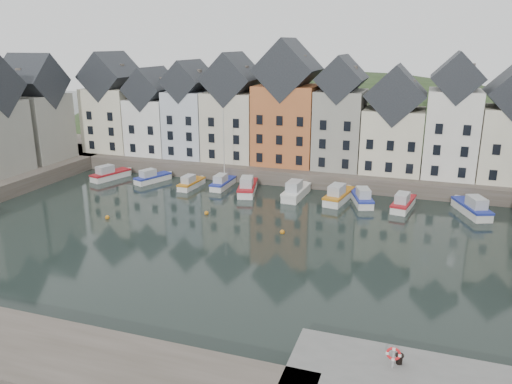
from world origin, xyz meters
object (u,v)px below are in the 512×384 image
at_px(boat_d, 223,183).
at_px(boat_a, 110,174).
at_px(life_ring_post, 393,354).
at_px(mooring_bollard, 399,359).

bearing_deg(boat_d, boat_a, -176.01).
bearing_deg(boat_a, boat_d, 21.12).
xyz_separation_m(boat_d, life_ring_post, (25.05, -36.15, 2.16)).
height_order(boat_a, life_ring_post, life_ring_post).
distance_m(mooring_bollard, life_ring_post, 0.83).
xyz_separation_m(boat_a, life_ring_post, (42.31, -34.93, 2.17)).
bearing_deg(boat_d, mooring_bollard, -54.57).
xyz_separation_m(boat_a, mooring_bollard, (42.63, -34.41, 1.61)).
height_order(mooring_bollard, life_ring_post, life_ring_post).
distance_m(boat_a, mooring_bollard, 54.81).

